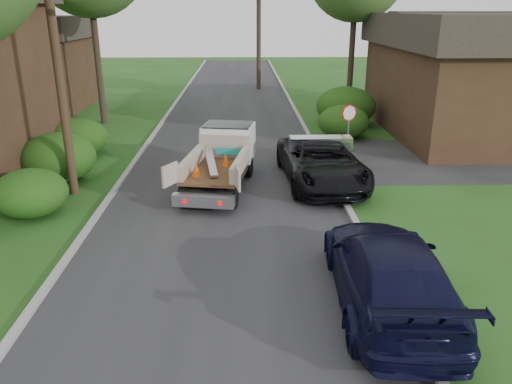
{
  "coord_description": "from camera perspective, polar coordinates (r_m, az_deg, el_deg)",
  "views": [
    {
      "loc": [
        0.6,
        -12.14,
        6.27
      ],
      "look_at": [
        0.99,
        1.7,
        1.2
      ],
      "focal_mm": 35.0,
      "sensor_mm": 36.0,
      "label": 1
    }
  ],
  "objects": [
    {
      "name": "road",
      "position": [
        23.01,
        -3.05,
        4.3
      ],
      "size": [
        8.0,
        90.0,
        0.02
      ],
      "primitive_type": "cube",
      "color": "#28282B",
      "rests_on": "ground"
    },
    {
      "name": "hedge_left_a",
      "position": [
        17.48,
        -24.4,
        -0.1
      ],
      "size": [
        2.34,
        2.34,
        1.53
      ],
      "primitive_type": "ellipsoid",
      "color": "#164510",
      "rests_on": "ground"
    },
    {
      "name": "hedge_right_a",
      "position": [
        26.24,
        9.96,
        7.9
      ],
      "size": [
        2.6,
        2.6,
        1.7
      ],
      "primitive_type": "ellipsoid",
      "color": "#164510",
      "rests_on": "ground"
    },
    {
      "name": "utility_pole",
      "position": [
        18.2,
        -21.94,
        15.29
      ],
      "size": [
        2.42,
        1.25,
        10.0
      ],
      "color": "#382619",
      "rests_on": "ground"
    },
    {
      "name": "flatbed_truck",
      "position": [
        19.05,
        -3.72,
        4.37
      ],
      "size": [
        3.1,
        5.69,
        2.05
      ],
      "rotation": [
        0.0,
        0.0,
        -0.17
      ],
      "color": "black",
      "rests_on": "ground"
    },
    {
      "name": "curb_left",
      "position": [
        23.47,
        -13.14,
        4.25
      ],
      "size": [
        0.2,
        90.0,
        0.12
      ],
      "primitive_type": "cube",
      "color": "#9E9E99",
      "rests_on": "ground"
    },
    {
      "name": "curb_right",
      "position": [
        23.26,
        7.13,
        4.48
      ],
      "size": [
        0.2,
        90.0,
        0.12
      ],
      "primitive_type": "cube",
      "color": "#9E9E99",
      "rests_on": "ground"
    },
    {
      "name": "house_left_far",
      "position": [
        37.07,
        -24.67,
        13.39
      ],
      "size": [
        7.56,
        7.56,
        6.0
      ],
      "color": "#3D2618",
      "rests_on": "ground"
    },
    {
      "name": "stop_sign",
      "position": [
        22.09,
        10.55,
        8.05
      ],
      "size": [
        0.71,
        0.32,
        2.48
      ],
      "color": "slate",
      "rests_on": "ground"
    },
    {
      "name": "hedge_left_b",
      "position": [
        20.65,
        -21.71,
        3.7
      ],
      "size": [
        2.86,
        2.86,
        1.87
      ],
      "primitive_type": "ellipsoid",
      "color": "#164510",
      "rests_on": "ground"
    },
    {
      "name": "black_pickup",
      "position": [
        19.13,
        7.5,
        3.44
      ],
      "size": [
        3.16,
        6.17,
        1.67
      ],
      "primitive_type": "imported",
      "rotation": [
        0.0,
        0.0,
        0.07
      ],
      "color": "black",
      "rests_on": "ground"
    },
    {
      "name": "hedge_right_b",
      "position": [
        29.21,
        10.22,
        9.63
      ],
      "size": [
        3.38,
        3.38,
        2.21
      ],
      "primitive_type": "ellipsoid",
      "color": "#164510",
      "rests_on": "ground"
    },
    {
      "name": "ground",
      "position": [
        13.67,
        -3.97,
        -7.23
      ],
      "size": [
        120.0,
        120.0,
        0.0
      ],
      "primitive_type": "plane",
      "color": "#274B15",
      "rests_on": "ground"
    },
    {
      "name": "side_street",
      "position": [
        24.82,
        25.85,
        3.46
      ],
      "size": [
        16.0,
        7.0,
        0.02
      ],
      "primitive_type": "cube",
      "color": "#28282B",
      "rests_on": "ground"
    },
    {
      "name": "hedge_left_c",
      "position": [
        23.96,
        -19.66,
        5.88
      ],
      "size": [
        2.6,
        2.6,
        1.7
      ],
      "primitive_type": "ellipsoid",
      "color": "#164510",
      "rests_on": "ground"
    },
    {
      "name": "house_right",
      "position": [
        29.1,
        24.22,
        12.28
      ],
      "size": [
        9.72,
        12.96,
        6.2
      ],
      "rotation": [
        0.0,
        0.0,
        1.57
      ],
      "color": "#3D2618",
      "rests_on": "ground"
    },
    {
      "name": "navy_suv",
      "position": [
        11.51,
        14.91,
        -8.75
      ],
      "size": [
        2.65,
        5.93,
        1.69
      ],
      "primitive_type": "imported",
      "rotation": [
        0.0,
        0.0,
        3.09
      ],
      "color": "black",
      "rests_on": "ground"
    }
  ]
}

